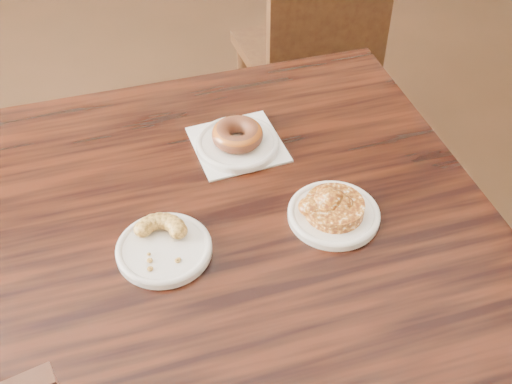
{
  "coord_description": "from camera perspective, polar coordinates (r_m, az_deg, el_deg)",
  "views": [
    {
      "loc": [
        -0.13,
        -1.02,
        1.57
      ],
      "look_at": [
        -0.04,
        -0.23,
        0.8
      ],
      "focal_mm": 45.0,
      "sensor_mm": 36.0,
      "label": 1
    }
  ],
  "objects": [
    {
      "name": "cafe_table",
      "position": [
        1.44,
        -1.2,
        -12.27
      ],
      "size": [
        1.03,
        1.03,
        0.75
      ],
      "primitive_type": "cube",
      "rotation": [
        0.0,
        0.0,
        0.18
      ],
      "color": "black",
      "rests_on": "floor"
    },
    {
      "name": "napkin",
      "position": [
        1.28,
        -1.64,
        4.26
      ],
      "size": [
        0.2,
        0.2,
        0.0
      ],
      "primitive_type": "cube",
      "rotation": [
        0.0,
        0.0,
        0.23
      ],
      "color": "white",
      "rests_on": "cafe_table"
    },
    {
      "name": "plate_fritter",
      "position": [
        1.14,
        6.91,
        -2.01
      ],
      "size": [
        0.16,
        0.16,
        0.01
      ],
      "primitive_type": "cylinder",
      "color": "white",
      "rests_on": "cafe_table"
    },
    {
      "name": "cruller_fragment",
      "position": [
        1.07,
        -8.28,
        -4.37
      ],
      "size": [
        0.11,
        0.11,
        0.03
      ],
      "primitive_type": null,
      "color": "brown",
      "rests_on": "plate_cruller"
    },
    {
      "name": "floor",
      "position": [
        1.88,
        0.51,
        -12.82
      ],
      "size": [
        5.0,
        5.0,
        0.0
      ],
      "primitive_type": "plane",
      "color": "black",
      "rests_on": "ground"
    },
    {
      "name": "apple_fritter",
      "position": [
        1.12,
        7.01,
        -1.19
      ],
      "size": [
        0.14,
        0.14,
        0.03
      ],
      "primitive_type": null,
      "color": "#441A07",
      "rests_on": "plate_fritter"
    },
    {
      "name": "plate_donut",
      "position": [
        1.27,
        -1.64,
        4.3
      ],
      "size": [
        0.16,
        0.16,
        0.01
      ],
      "primitive_type": "cylinder",
      "color": "white",
      "rests_on": "napkin"
    },
    {
      "name": "chair_far",
      "position": [
        2.13,
        4.26,
        12.12
      ],
      "size": [
        0.5,
        0.5,
        0.9
      ],
      "primitive_type": null,
      "rotation": [
        0.0,
        0.0,
        3.37
      ],
      "color": "black",
      "rests_on": "floor"
    },
    {
      "name": "plate_cruller",
      "position": [
        1.09,
        -8.17,
        -5.08
      ],
      "size": [
        0.16,
        0.16,
        0.01
      ],
      "primitive_type": "cylinder",
      "color": "white",
      "rests_on": "cafe_table"
    },
    {
      "name": "glazed_donut",
      "position": [
        1.25,
        -1.67,
        5.14
      ],
      "size": [
        0.1,
        0.1,
        0.04
      ],
      "primitive_type": "torus",
      "color": "brown",
      "rests_on": "plate_donut"
    }
  ]
}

